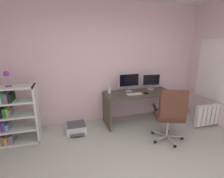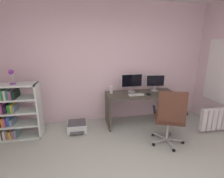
% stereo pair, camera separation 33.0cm
% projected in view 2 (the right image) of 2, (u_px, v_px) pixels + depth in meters
% --- Properties ---
extents(wall_back, '(4.93, 0.10, 2.77)m').
position_uv_depth(wall_back, '(105.00, 63.00, 3.89)').
color(wall_back, silver).
rests_on(wall_back, ground).
extents(desk, '(1.62, 0.67, 0.73)m').
position_uv_depth(desk, '(141.00, 101.00, 3.82)').
color(desk, '#454135').
rests_on(desk, ground).
extents(monitor_main, '(0.52, 0.18, 0.43)m').
position_uv_depth(monitor_main, '(132.00, 81.00, 3.83)').
color(monitor_main, '#B2B5B7').
rests_on(monitor_main, desk).
extents(monitor_secondary, '(0.45, 0.18, 0.38)m').
position_uv_depth(monitor_secondary, '(155.00, 81.00, 3.94)').
color(monitor_secondary, '#B2B5B7').
rests_on(monitor_secondary, desk).
extents(keyboard, '(0.34, 0.14, 0.02)m').
position_uv_depth(keyboard, '(136.00, 95.00, 3.63)').
color(keyboard, silver).
rests_on(keyboard, desk).
extents(computer_mouse, '(0.08, 0.11, 0.03)m').
position_uv_depth(computer_mouse, '(149.00, 94.00, 3.65)').
color(computer_mouse, black).
rests_on(computer_mouse, desk).
extents(desktop_speaker, '(0.07, 0.07, 0.17)m').
position_uv_depth(desktop_speaker, '(111.00, 90.00, 3.74)').
color(desktop_speaker, silver).
rests_on(desktop_speaker, desk).
extents(office_chair, '(0.65, 0.66, 1.08)m').
position_uv_depth(office_chair, '(170.00, 115.00, 2.91)').
color(office_chair, '#B7BABC').
rests_on(office_chair, ground).
extents(bookshelf, '(0.80, 0.36, 1.10)m').
position_uv_depth(bookshelf, '(14.00, 112.00, 3.20)').
color(bookshelf, silver).
rests_on(bookshelf, ground).
extents(desk_lamp, '(0.11, 0.11, 0.27)m').
position_uv_depth(desk_lamp, '(11.00, 74.00, 3.02)').
color(desk_lamp, purple).
rests_on(desk_lamp, bookshelf).
extents(printer, '(0.42, 0.45, 0.19)m').
position_uv_depth(printer, '(77.00, 126.00, 3.59)').
color(printer, silver).
rests_on(printer, ground).
extents(radiator, '(1.06, 0.10, 0.47)m').
position_uv_depth(radiator, '(223.00, 118.00, 3.50)').
color(radiator, white).
rests_on(radiator, ground).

